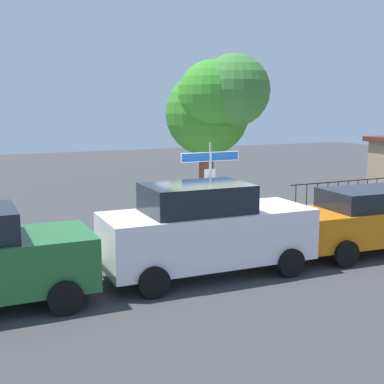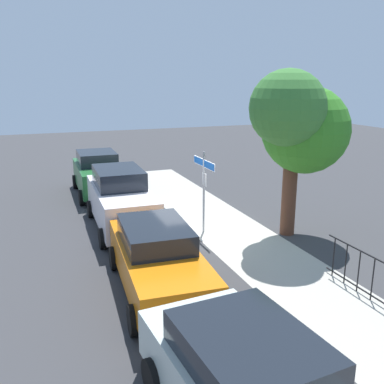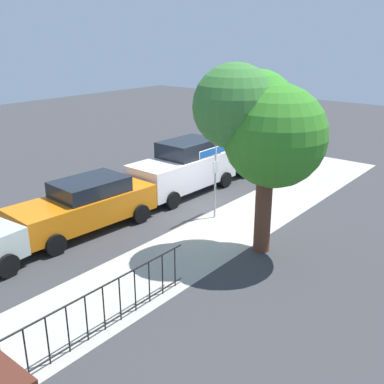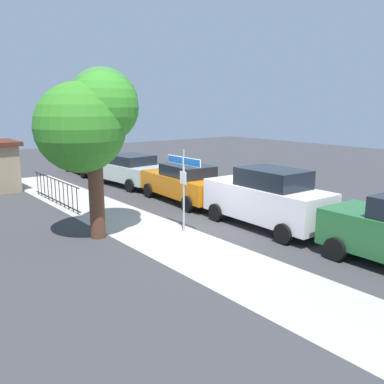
# 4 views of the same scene
# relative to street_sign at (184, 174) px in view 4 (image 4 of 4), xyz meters

# --- Properties ---
(ground_plane) EXTENTS (60.00, 60.00, 0.00)m
(ground_plane) POSITION_rel_street_sign_xyz_m (-0.13, -0.40, -1.92)
(ground_plane) COLOR #38383A
(sidewalk_strip) EXTENTS (24.00, 2.60, 0.00)m
(sidewalk_strip) POSITION_rel_street_sign_xyz_m (1.87, 0.90, -1.92)
(sidewalk_strip) COLOR #ADA89C
(sidewalk_strip) RESTS_ON ground_plane
(street_sign) EXTENTS (1.73, 0.07, 2.74)m
(street_sign) POSITION_rel_street_sign_xyz_m (0.00, 0.00, 0.00)
(street_sign) COLOR #9EA0A5
(street_sign) RESTS_ON ground_plane
(shade_tree) EXTENTS (2.93, 3.48, 5.32)m
(shade_tree) POSITION_rel_street_sign_xyz_m (1.42, 2.43, 1.84)
(shade_tree) COLOR brown
(shade_tree) RESTS_ON ground_plane
(car_white) EXTENTS (4.72, 2.05, 2.06)m
(car_white) POSITION_rel_street_sign_xyz_m (-1.38, -2.50, -0.90)
(car_white) COLOR white
(car_white) RESTS_ON ground_plane
(car_orange) EXTENTS (4.80, 2.20, 1.64)m
(car_orange) POSITION_rel_street_sign_xyz_m (3.42, -2.62, -1.08)
(car_orange) COLOR orange
(car_orange) RESTS_ON ground_plane
(car_silver) EXTENTS (4.72, 2.41, 1.61)m
(car_silver) POSITION_rel_street_sign_xyz_m (8.22, -2.62, -1.09)
(car_silver) COLOR #B8C5BD
(car_silver) RESTS_ON ground_plane
(car_red) EXTENTS (4.27, 2.20, 2.15)m
(car_red) POSITION_rel_street_sign_xyz_m (13.03, -2.60, -0.87)
(car_red) COLOR red
(car_red) RESTS_ON ground_plane
(iron_fence) EXTENTS (5.02, 0.04, 1.07)m
(iron_fence) POSITION_rel_street_sign_xyz_m (6.54, 1.90, -1.36)
(iron_fence) COLOR black
(iron_fence) RESTS_ON ground_plane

